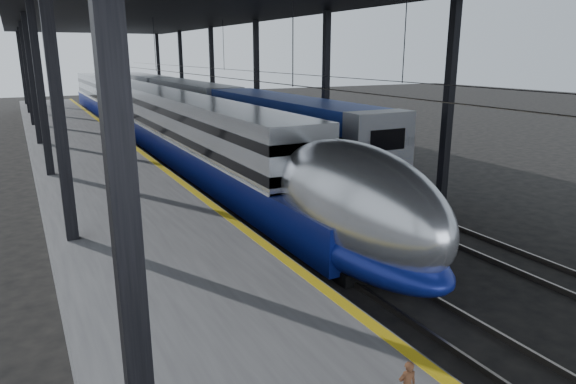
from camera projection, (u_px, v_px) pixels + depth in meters
ground at (313, 293)px, 14.62m from camera, size 160.00×160.00×0.00m
platform at (89, 161)px, 30.02m from camera, size 6.00×80.00×1.00m
yellow_strip at (137, 149)px, 31.14m from camera, size 0.30×80.00×0.01m
rails at (218, 156)px, 33.72m from camera, size 6.52×80.00×0.16m
canopy at (171, 9)px, 30.19m from camera, size 18.00×75.00×9.47m
tgv_train at (148, 116)px, 39.40m from camera, size 2.92×65.20×4.19m
second_train at (193, 106)px, 45.46m from camera, size 3.04×56.05×4.19m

